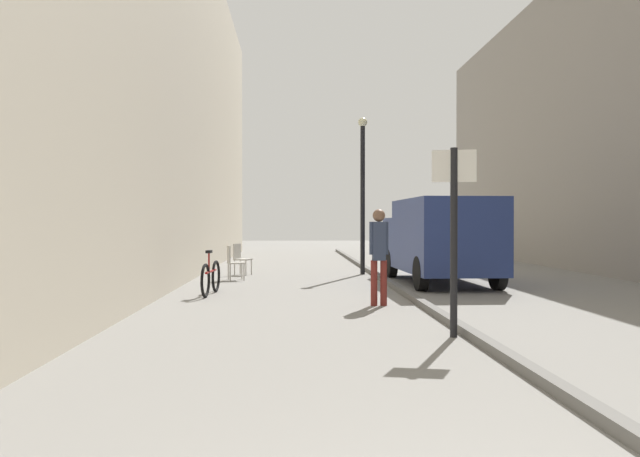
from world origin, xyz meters
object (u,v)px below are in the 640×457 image
object	(u,v)px
bicycle_leaning	(211,277)
cafe_chair_by_doorway	(233,260)
delivery_van	(440,238)
pedestrian_main_foreground	(379,250)
cafe_chair_near_window	(240,257)
lamp_post	(363,185)
street_sign_post	(454,225)

from	to	relation	value
bicycle_leaning	cafe_chair_by_doorway	size ratio (longest dim) A/B	1.88
delivery_van	bicycle_leaning	world-z (taller)	delivery_van
pedestrian_main_foreground	cafe_chair_near_window	distance (m)	7.74
pedestrian_main_foreground	cafe_chair_by_doorway	xyz separation A→B (m)	(-3.26, 5.35, -0.51)
lamp_post	street_sign_post	bearing A→B (deg)	-89.51
bicycle_leaning	cafe_chair_by_doorway	xyz separation A→B (m)	(0.15, 3.45, 0.17)
delivery_van	street_sign_post	size ratio (longest dim) A/B	1.98
delivery_van	cafe_chair_by_doorway	world-z (taller)	delivery_van
cafe_chair_near_window	cafe_chair_by_doorway	world-z (taller)	same
bicycle_leaning	cafe_chair_by_doorway	distance (m)	3.46
pedestrian_main_foreground	street_sign_post	bearing A→B (deg)	-79.84
pedestrian_main_foreground	cafe_chair_by_doorway	bearing A→B (deg)	121.37
lamp_post	pedestrian_main_foreground	bearing A→B (deg)	-93.98
delivery_van	street_sign_post	xyz separation A→B (m)	(-1.59, -7.48, 0.37)
pedestrian_main_foreground	street_sign_post	distance (m)	3.33
lamp_post	cafe_chair_near_window	bearing A→B (deg)	-179.05
bicycle_leaning	cafe_chair_near_window	xyz separation A→B (m)	(0.21, 5.13, 0.17)
street_sign_post	bicycle_leaning	world-z (taller)	street_sign_post
bicycle_leaning	street_sign_post	bearing A→B (deg)	-47.32
cafe_chair_by_doorway	lamp_post	bearing A→B (deg)	101.38
pedestrian_main_foreground	lamp_post	distance (m)	7.30
lamp_post	bicycle_leaning	size ratio (longest dim) A/B	2.69
delivery_van	street_sign_post	bearing A→B (deg)	-103.85
cafe_chair_by_doorway	pedestrian_main_foreground	bearing A→B (deg)	17.93
bicycle_leaning	lamp_post	bearing A→B (deg)	57.92
lamp_post	cafe_chair_by_doorway	distance (m)	4.68
delivery_van	lamp_post	bearing A→B (deg)	118.76
delivery_van	bicycle_leaning	bearing A→B (deg)	-159.08
delivery_van	cafe_chair_near_window	world-z (taller)	delivery_van
cafe_chair_near_window	lamp_post	bearing A→B (deg)	113.03
street_sign_post	cafe_chair_by_doorway	world-z (taller)	street_sign_post
bicycle_leaning	pedestrian_main_foreground	bearing A→B (deg)	-24.26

